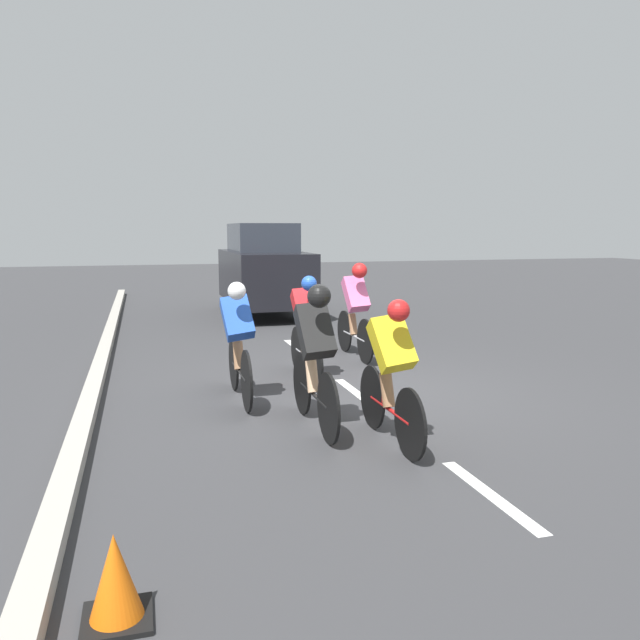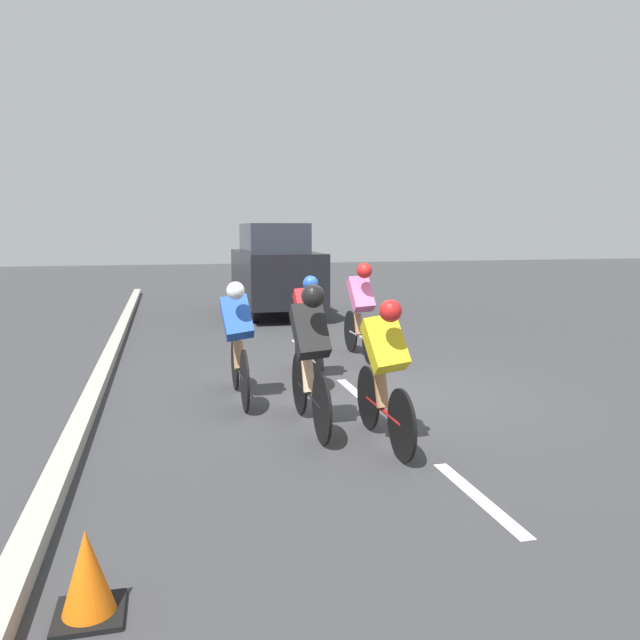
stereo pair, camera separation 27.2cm
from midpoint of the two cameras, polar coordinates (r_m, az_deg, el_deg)
The scene contains 12 objects.
ground_plane at distance 7.99m, azimuth 2.24°, elevation -6.60°, with size 60.00×60.00×0.00m, color #38383A.
lane_stripe_near at distance 5.19m, azimuth 13.81°, elevation -15.23°, with size 0.12×1.40×0.01m, color white.
lane_stripe_mid at distance 7.97m, azimuth 2.30°, elevation -6.62°, with size 0.12×1.40×0.01m, color white.
lane_stripe_far at distance 10.98m, azimuth -2.93°, elevation -2.47°, with size 0.12×1.40×0.01m, color white.
curb at distance 7.62m, azimuth -21.43°, elevation -7.39°, with size 0.20×26.94×0.14m, color #A8A399.
cyclist_pink at distance 9.90m, azimuth 2.49°, elevation 1.12°, with size 0.36×1.72×1.54m.
cyclist_yellow at distance 5.93m, azimuth 5.23°, elevation -4.48°, with size 0.38×1.61×1.44m.
cyclist_red at distance 8.48m, azimuth -2.19°, elevation -0.52°, with size 0.36×1.66×1.45m.
cyclist_black at distance 6.34m, azimuth -1.69°, elevation -3.07°, with size 0.36×1.73×1.53m.
cyclist_blue at distance 7.48m, azimuth -8.52°, elevation -1.81°, with size 0.38×1.74×1.47m.
support_car at distance 15.09m, azimuth -5.69°, elevation 4.61°, with size 1.70×3.95×2.19m.
traffic_cone at distance 3.74m, azimuth -20.35°, elevation -21.39°, with size 0.36×0.36×0.49m.
Camera 1 is at (2.55, 7.30, 2.06)m, focal length 35.00 mm.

